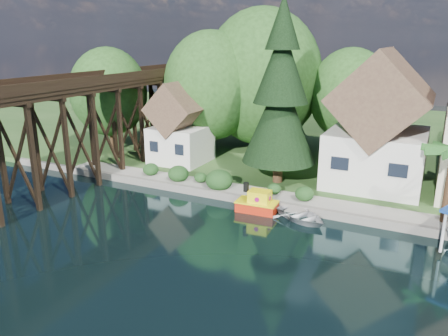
{
  "coord_description": "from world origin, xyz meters",
  "views": [
    {
      "loc": [
        11.24,
        -20.79,
        12.25
      ],
      "look_at": [
        -2.07,
        6.0,
        3.29
      ],
      "focal_mm": 35.0,
      "sensor_mm": 36.0,
      "label": 1
    }
  ],
  "objects_px": {
    "house_left": "(379,129)",
    "tugboat": "(258,203)",
    "conifer": "(281,96)",
    "shed": "(180,128)",
    "boat_white_a": "(301,214)",
    "trestle_bridge": "(68,125)"
  },
  "relations": [
    {
      "from": "conifer",
      "to": "shed",
      "type": "bearing_deg",
      "value": 170.75
    },
    {
      "from": "shed",
      "to": "conifer",
      "type": "bearing_deg",
      "value": -9.25
    },
    {
      "from": "conifer",
      "to": "boat_white_a",
      "type": "relative_size",
      "value": 3.69
    },
    {
      "from": "conifer",
      "to": "boat_white_a",
      "type": "xyz_separation_m",
      "value": [
        3.86,
        -5.89,
        -7.3
      ]
    },
    {
      "from": "tugboat",
      "to": "boat_white_a",
      "type": "height_order",
      "value": "tugboat"
    },
    {
      "from": "conifer",
      "to": "tugboat",
      "type": "distance_m",
      "value": 9.17
    },
    {
      "from": "tugboat",
      "to": "conifer",
      "type": "bearing_deg",
      "value": 95.27
    },
    {
      "from": "house_left",
      "to": "shed",
      "type": "bearing_deg",
      "value": -175.23
    },
    {
      "from": "shed",
      "to": "tugboat",
      "type": "distance_m",
      "value": 13.87
    },
    {
      "from": "trestle_bridge",
      "to": "tugboat",
      "type": "height_order",
      "value": "trestle_bridge"
    },
    {
      "from": "house_left",
      "to": "tugboat",
      "type": "height_order",
      "value": "house_left"
    },
    {
      "from": "house_left",
      "to": "tugboat",
      "type": "distance_m",
      "value": 12.18
    },
    {
      "from": "trestle_bridge",
      "to": "house_left",
      "type": "height_order",
      "value": "house_left"
    },
    {
      "from": "trestle_bridge",
      "to": "conifer",
      "type": "distance_m",
      "value": 17.56
    },
    {
      "from": "trestle_bridge",
      "to": "boat_white_a",
      "type": "xyz_separation_m",
      "value": [
        19.52,
        1.7,
        -4.93
      ]
    },
    {
      "from": "trestle_bridge",
      "to": "shed",
      "type": "bearing_deg",
      "value": 61.81
    },
    {
      "from": "trestle_bridge",
      "to": "shed",
      "type": "height_order",
      "value": "trestle_bridge"
    },
    {
      "from": "trestle_bridge",
      "to": "house_left",
      "type": "relative_size",
      "value": 4.01
    },
    {
      "from": "trestle_bridge",
      "to": "shed",
      "type": "distance_m",
      "value": 10.69
    },
    {
      "from": "tugboat",
      "to": "house_left",
      "type": "bearing_deg",
      "value": 53.04
    },
    {
      "from": "house_left",
      "to": "conifer",
      "type": "xyz_separation_m",
      "value": [
        -7.34,
        -3.24,
        2.59
      ]
    },
    {
      "from": "tugboat",
      "to": "shed",
      "type": "bearing_deg",
      "value": 146.02
    }
  ]
}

